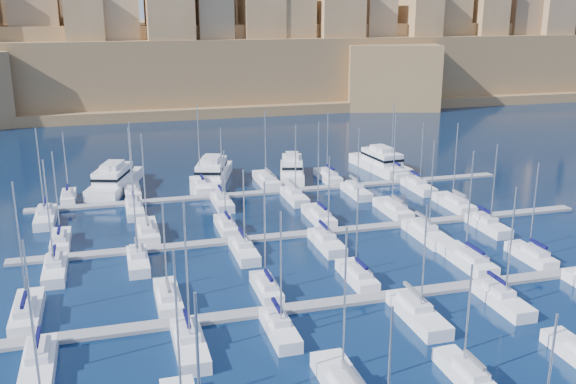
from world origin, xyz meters
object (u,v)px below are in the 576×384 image
object	(u,v)px
motor_yacht_a	(114,180)
motor_yacht_c	(292,170)
motor_yacht_d	(380,162)
motor_yacht_b	(212,173)

from	to	relation	value
motor_yacht_a	motor_yacht_c	size ratio (longest dim) A/B	1.23
motor_yacht_a	motor_yacht_c	bearing A→B (deg)	-2.88
motor_yacht_a	motor_yacht_d	bearing A→B (deg)	-0.53
motor_yacht_b	motor_yacht_c	distance (m)	14.99
motor_yacht_c	motor_yacht_a	bearing A→B (deg)	177.12
motor_yacht_b	motor_yacht_d	xyz separation A→B (m)	(33.45, -0.45, -0.00)
motor_yacht_b	motor_yacht_c	xyz separation A→B (m)	(14.90, -1.60, 0.00)
motor_yacht_c	motor_yacht_d	xyz separation A→B (m)	(18.55, 1.15, -0.00)
motor_yacht_c	motor_yacht_d	world-z (taller)	same
motor_yacht_c	motor_yacht_d	bearing A→B (deg)	3.55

